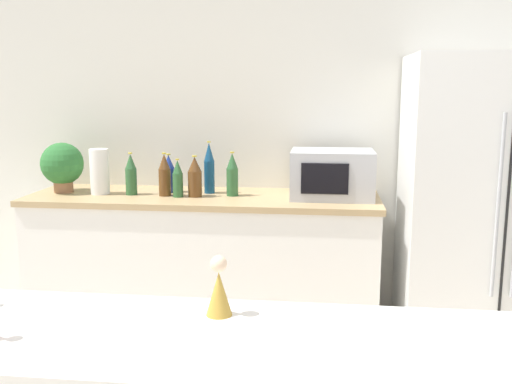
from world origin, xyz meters
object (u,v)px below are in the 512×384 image
Objects in this scene: refrigerator at (488,209)px; microwave at (332,174)px; back_bottle_2 at (131,175)px; back_bottle_6 at (209,168)px; back_bottle_0 at (232,175)px; back_bottle_5 at (195,177)px; back_bottle_4 at (165,175)px; wise_man_figurine_crimson at (219,290)px; back_bottle_1 at (169,174)px; back_bottle_3 at (178,179)px; potted_plant at (62,165)px; paper_towel_roll at (100,172)px.

microwave is (-0.87, 0.07, 0.18)m from refrigerator.
back_bottle_6 is at bearing 13.25° from back_bottle_2.
back_bottle_5 is (-0.22, -0.06, -0.01)m from back_bottle_0.
back_bottle_5 is at bearing -175.14° from microwave.
wise_man_figurine_crimson is (0.68, -1.91, 0.01)m from back_bottle_4.
back_bottle_1 is at bearing 27.78° from back_bottle_2.
back_bottle_3 is 0.92× the size of back_bottle_5.
back_bottle_4 is at bearing -3.04° from back_bottle_2.
refrigerator is 1.89m from back_bottle_1.
back_bottle_5 is (-0.81, -0.07, -0.02)m from microwave.
back_bottle_1 is at bearing 122.56° from back_bottle_3.
microwave reaches higher than back_bottle_1.
back_bottle_5 is at bearing -3.42° from potted_plant.
paper_towel_roll is at bearing -165.19° from back_bottle_1.
back_bottle_6 is at bearing 0.07° from back_bottle_1.
paper_towel_roll reaches higher than back_bottle_1.
potted_plant reaches higher than back_bottle_4.
back_bottle_6 reaches higher than back_bottle_0.
back_bottle_2 reaches higher than back_bottle_3.
paper_towel_roll is 0.86× the size of back_bottle_6.
paper_towel_roll is 0.41m from back_bottle_4.
microwave is 1.86× the size of back_bottle_2.
back_bottle_2 is at bearing 176.96° from back_bottle_4.
refrigerator is at bearing -2.29° from back_bottle_0.
potted_plant is at bearing 124.45° from wise_man_figurine_crimson.
back_bottle_3 is 0.71× the size of back_bottle_6.
back_bottle_0 reaches higher than wise_man_figurine_crimson.
potted_plant is 1.66m from microwave.
potted_plant reaches higher than back_bottle_1.
back_bottle_5 is (0.19, -0.01, -0.01)m from back_bottle_4.
refrigerator is at bearing -0.05° from back_bottle_5.
back_bottle_6 is at bearing 102.02° from wise_man_figurine_crimson.
back_bottle_0 is at bearing -24.64° from back_bottle_6.
paper_towel_roll is 1.74× the size of wise_man_figurine_crimson.
microwave reaches higher than back_bottle_5.
potted_plant is at bearing -175.14° from back_bottle_6.
paper_towel_roll is 0.57× the size of microwave.
back_bottle_6 reaches higher than paper_towel_roll.
microwave is 1.94× the size of back_bottle_5.
back_bottle_2 is 0.80× the size of back_bottle_6.
back_bottle_1 is at bearing 14.81° from paper_towel_roll.
potted_plant is 0.96× the size of back_bottle_6.
refrigerator is 1.48m from back_bottle_0.
potted_plant is at bearing -179.65° from back_bottle_0.
back_bottle_0 is 1.02× the size of back_bottle_4.
refrigerator reaches higher than back_bottle_2.
paper_towel_roll is at bearing -6.76° from potted_plant.
paper_towel_roll reaches higher than back_bottle_3.
potted_plant is 2.37m from wise_man_figurine_crimson.
potted_plant is 0.91m from back_bottle_6.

